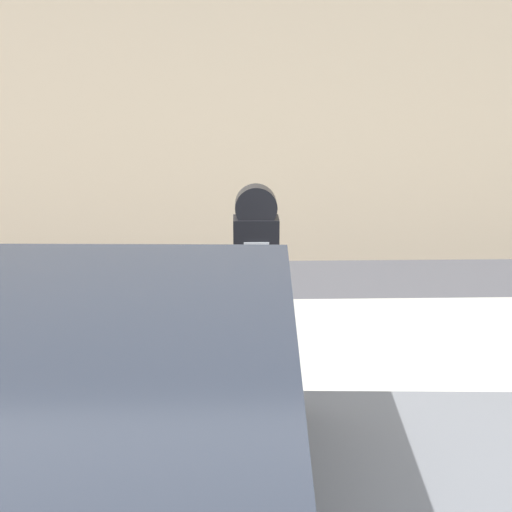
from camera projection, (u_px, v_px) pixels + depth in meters
The scene contains 2 objects.
sidewalk at pixel (236, 387), 4.42m from camera, with size 24.00×2.80×0.12m.
parking_meter at pixel (256, 302), 3.02m from camera, with size 0.19×0.13×1.44m.
Camera 1 is at (0.02, -1.80, 2.12)m, focal length 50.00 mm.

